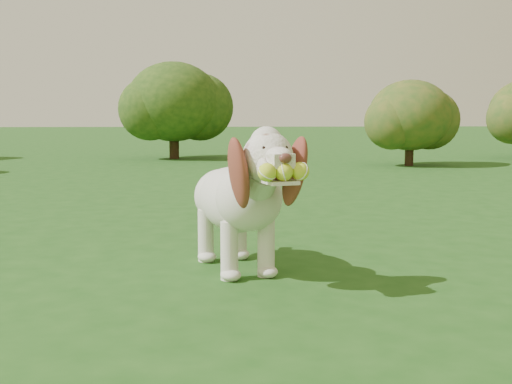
{
  "coord_description": "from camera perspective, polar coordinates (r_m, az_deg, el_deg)",
  "views": [
    {
      "loc": [
        -0.62,
        -3.27,
        0.89
      ],
      "look_at": [
        -0.37,
        0.01,
        0.49
      ],
      "focal_mm": 45.0,
      "sensor_mm": 36.0,
      "label": 1
    }
  ],
  "objects": [
    {
      "name": "ground",
      "position": [
        3.45,
        6.29,
        -8.0
      ],
      "size": [
        80.0,
        80.0,
        0.0
      ],
      "primitive_type": "plane",
      "color": "#1B4914",
      "rests_on": "ground"
    },
    {
      "name": "shrub_c",
      "position": [
        11.25,
        13.55,
        6.64
      ],
      "size": [
        1.41,
        1.41,
        1.46
      ],
      "color": "#382314",
      "rests_on": "ground"
    },
    {
      "name": "dog",
      "position": [
        3.56,
        -1.42,
        -0.26
      ],
      "size": [
        0.65,
        1.26,
        0.83
      ],
      "rotation": [
        0.0,
        0.0,
        0.28
      ],
      "color": "silver",
      "rests_on": "ground"
    },
    {
      "name": "shrub_b",
      "position": [
        12.74,
        -7.35,
        7.95
      ],
      "size": [
        1.83,
        1.83,
        1.89
      ],
      "color": "#382314",
      "rests_on": "ground"
    }
  ]
}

